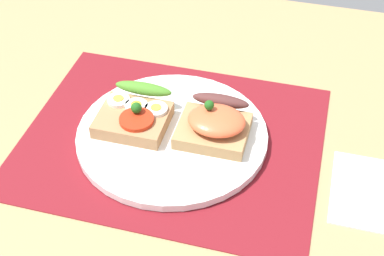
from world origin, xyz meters
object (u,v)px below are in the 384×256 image
object	(u,v)px
sandwich_egg_tomato	(136,113)
napkin	(384,194)
plate	(172,135)
sandwich_salmon	(215,123)

from	to	relation	value
sandwich_egg_tomato	napkin	world-z (taller)	sandwich_egg_tomato
napkin	plate	bearing A→B (deg)	173.86
plate	sandwich_egg_tomato	world-z (taller)	sandwich_egg_tomato
plate	napkin	distance (cm)	30.26
sandwich_salmon	napkin	bearing A→B (deg)	-10.44
sandwich_egg_tomato	sandwich_salmon	size ratio (longest dim) A/B	1.01
sandwich_salmon	napkin	size ratio (longest dim) A/B	0.73
plate	sandwich_egg_tomato	xyz separation A→B (cm)	(-5.83, 1.02, 2.10)
sandwich_salmon	napkin	world-z (taller)	sandwich_salmon
sandwich_salmon	napkin	xyz separation A→B (cm)	(23.99, -4.42, -3.25)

